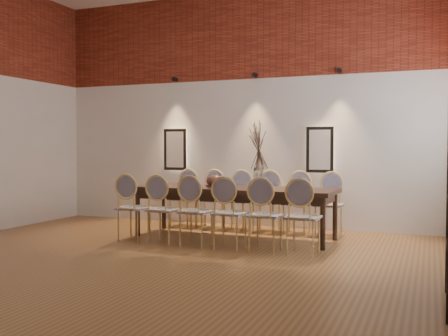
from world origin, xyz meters
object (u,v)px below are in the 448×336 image
at_px(chair_near_a, 134,208).
at_px(chair_far_b, 210,200).
at_px(chair_near_f, 303,217).
at_px(chair_far_d, 266,202).
at_px(chair_near_e, 266,215).
at_px(chair_far_f, 329,205).
at_px(chair_far_a, 183,198).
at_px(chair_far_e, 297,203).
at_px(chair_near_c, 196,211).
at_px(chair_far_c, 237,201).
at_px(book, 216,185).
at_px(dining_table, 234,213).
at_px(bowl, 214,181).
at_px(vase, 258,178).
at_px(chair_near_b, 164,210).
at_px(chair_near_d, 230,213).

distance_m(chair_near_a, chair_far_b, 1.60).
bearing_deg(chair_near_f, chair_near_a, 180.00).
height_order(chair_near_f, chair_far_d, same).
xyz_separation_m(chair_near_e, chair_far_f, (0.54, 1.50, 0.00)).
height_order(chair_near_e, chair_near_f, same).
relative_size(chair_near_f, chair_far_a, 1.00).
bearing_deg(chair_far_b, chair_far_a, 0.00).
xyz_separation_m(chair_near_f, chair_far_e, (-0.46, 1.53, 0.00)).
xyz_separation_m(chair_near_c, chair_near_f, (1.49, -0.04, 0.00)).
xyz_separation_m(chair_far_a, chair_far_c, (0.99, -0.03, 0.00)).
distance_m(chair_near_a, chair_far_a, 1.52).
distance_m(chair_near_c, chair_far_c, 1.52).
xyz_separation_m(chair_far_c, book, (-0.10, -0.67, 0.30)).
bearing_deg(dining_table, bowl, -170.41).
distance_m(chair_near_f, chair_far_a, 2.91).
xyz_separation_m(chair_far_d, book, (-0.60, -0.66, 0.30)).
relative_size(chair_near_f, vase, 3.13).
xyz_separation_m(chair_near_c, chair_far_c, (0.04, 1.52, 0.00)).
distance_m(chair_far_d, chair_far_e, 0.50).
bearing_deg(chair_far_e, bowl, 37.85).
xyz_separation_m(chair_near_a, chair_far_f, (2.52, 1.45, 0.00)).
xyz_separation_m(chair_near_c, chair_far_a, (-0.95, 1.54, 0.00)).
xyz_separation_m(dining_table, chair_near_c, (-0.27, -0.75, 0.09)).
xyz_separation_m(dining_table, chair_far_e, (0.76, 0.74, 0.09)).
distance_m(chair_near_a, vase, 1.84).
xyz_separation_m(chair_far_b, chair_far_d, (0.99, -0.03, 0.00)).
distance_m(chair_near_c, chair_far_a, 1.81).
bearing_deg(chair_far_f, chair_near_a, 31.44).
relative_size(chair_near_f, chair_far_c, 1.00).
bearing_deg(vase, chair_far_c, 128.03).
bearing_deg(chair_near_a, dining_table, 31.44).
distance_m(chair_near_b, chair_far_c, 1.60).
height_order(chair_near_b, chair_near_d, same).
height_order(chair_far_a, chair_far_e, same).
height_order(chair_far_a, vase, vase).
bearing_deg(dining_table, chair_near_f, -31.44).
bearing_deg(book, chair_near_b, -117.76).
bearing_deg(chair_near_f, dining_table, 148.56).
relative_size(dining_table, book, 11.45).
height_order(chair_near_d, chair_near_e, same).
height_order(chair_near_a, chair_near_d, same).
height_order(chair_near_f, chair_far_f, same).
relative_size(vase, book, 1.15).
bearing_deg(chair_far_b, chair_far_d, 180.00).
height_order(chair_near_d, chair_far_b, same).
distance_m(chair_near_b, book, 0.98).
relative_size(vase, bowl, 1.25).
height_order(chair_near_a, bowl, chair_near_a).
distance_m(dining_table, chair_near_e, 1.07).
bearing_deg(chair_far_a, bowl, 139.43).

